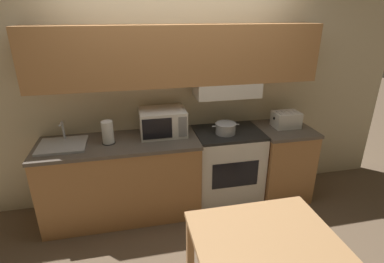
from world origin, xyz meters
name	(u,v)px	position (x,y,z in m)	size (l,w,h in m)	color
ground_plane	(179,190)	(0.00, 0.00, 0.00)	(16.00, 16.00, 0.00)	brown
wall_back	(179,77)	(0.02, -0.06, 1.47)	(5.39, 0.38, 2.55)	beige
lower_counter_main	(122,179)	(-0.68, -0.31, 0.44)	(1.66, 0.64, 0.89)	#B27A47
lower_counter_right_stub	(280,161)	(1.21, -0.31, 0.44)	(0.60, 0.64, 0.89)	#B27A47
stove_range	(227,166)	(0.53, -0.29, 0.44)	(0.74, 0.58, 0.89)	white
cooking_pot	(226,128)	(0.48, -0.34, 0.95)	(0.31, 0.23, 0.12)	#B7BABF
microwave	(163,122)	(-0.20, -0.21, 1.03)	(0.49, 0.38, 0.28)	white
toaster	(286,119)	(1.23, -0.29, 0.98)	(0.31, 0.22, 0.18)	white
sink_basin	(62,145)	(-1.22, -0.31, 0.90)	(0.46, 0.40, 0.22)	#B7BABF
paper_towel_roll	(108,132)	(-0.77, -0.33, 1.00)	(0.13, 0.13, 0.24)	black
dining_table	(266,251)	(0.30, -1.80, 0.62)	(0.97, 0.82, 0.72)	tan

